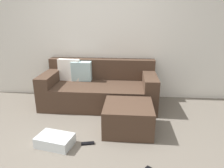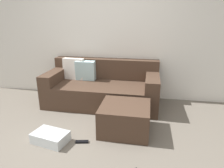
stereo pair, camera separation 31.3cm
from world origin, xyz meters
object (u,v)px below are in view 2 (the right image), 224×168
Objects in this scene: remote_by_storage_bin at (82,142)px; couch_sectional at (102,87)px; ottoman at (125,118)px; storage_bin at (50,137)px.

couch_sectional is at bearing 78.88° from remote_by_storage_bin.
couch_sectional is at bearing 120.65° from ottoman.
couch_sectional is 1.11m from ottoman.
storage_bin is (-0.37, -1.42, -0.24)m from couch_sectional.
ottoman reaches higher than storage_bin.
couch_sectional reaches higher than storage_bin.
remote_by_storage_bin is (0.04, -1.36, -0.30)m from couch_sectional.
couch_sectional is 1.39m from remote_by_storage_bin.
storage_bin is at bearing -104.76° from couch_sectional.
ottoman is 0.69m from remote_by_storage_bin.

